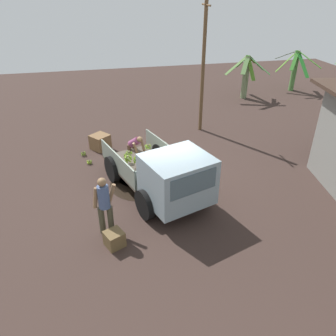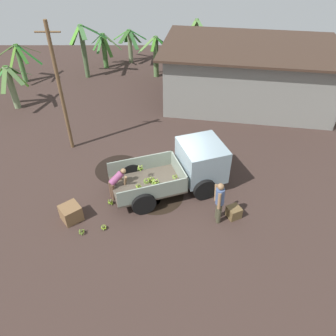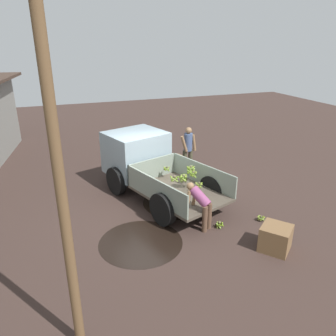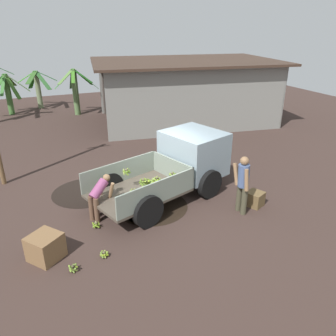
{
  "view_description": "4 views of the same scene",
  "coord_description": "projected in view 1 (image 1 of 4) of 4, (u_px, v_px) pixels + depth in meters",
  "views": [
    {
      "loc": [
        9.17,
        -1.75,
        6.17
      ],
      "look_at": [
        0.65,
        0.13,
        1.16
      ],
      "focal_mm": 35.0,
      "sensor_mm": 36.0,
      "label": 1
    },
    {
      "loc": [
        -0.01,
        -10.2,
        9.0
      ],
      "look_at": [
        -0.01,
        -0.2,
        1.1
      ],
      "focal_mm": 35.0,
      "sensor_mm": 36.0,
      "label": 2
    },
    {
      "loc": [
        -8.92,
        2.88,
        4.74
      ],
      "look_at": [
        -0.22,
        -0.33,
        1.09
      ],
      "focal_mm": 35.0,
      "sensor_mm": 36.0,
      "label": 3
    },
    {
      "loc": [
        -3.34,
        -8.66,
        5.05
      ],
      "look_at": [
        0.12,
        -0.47,
        1.12
      ],
      "focal_mm": 35.0,
      "sensor_mm": 36.0,
      "label": 4
    }
  ],
  "objects": [
    {
      "name": "mud_patch_0",
      "position": [
        177.0,
        156.0,
        13.21
      ],
      "size": [
        2.11,
        2.11,
        0.01
      ],
      "primitive_type": "cylinder",
      "color": "black",
      "rests_on": "ground"
    },
    {
      "name": "wooden_crate_0",
      "position": [
        100.0,
        142.0,
        13.68
      ],
      "size": [
        0.94,
        0.94,
        0.62
      ],
      "primitive_type": "cube",
      "rotation": [
        0.0,
        0.0,
        2.24
      ],
      "color": "brown",
      "rests_on": "ground"
    },
    {
      "name": "ground",
      "position": [
        160.0,
        189.0,
        11.17
      ],
      "size": [
        36.0,
        36.0,
        0.0
      ],
      "primitive_type": "plane",
      "color": "#392A24"
    },
    {
      "name": "utility_pole",
      "position": [
        203.0,
        66.0,
        14.13
      ],
      "size": [
        1.0,
        0.16,
        5.79
      ],
      "color": "brown",
      "rests_on": "ground"
    },
    {
      "name": "mud_patch_1",
      "position": [
        141.0,
        183.0,
        11.46
      ],
      "size": [
        2.19,
        2.19,
        0.01
      ],
      "primitive_type": "cylinder",
      "color": "black",
      "rests_on": "ground"
    },
    {
      "name": "person_foreground_visitor",
      "position": [
        104.0,
        203.0,
        8.81
      ],
      "size": [
        0.35,
        0.67,
        1.75
      ],
      "rotation": [
        0.0,
        0.0,
        3.17
      ],
      "color": "#44412F",
      "rests_on": "ground"
    },
    {
      "name": "banana_bunch_on_ground_1",
      "position": [
        122.0,
        159.0,
        12.8
      ],
      "size": [
        0.22,
        0.22,
        0.19
      ],
      "color": "brown",
      "rests_on": "ground"
    },
    {
      "name": "mud_patch_2",
      "position": [
        135.0,
        178.0,
        11.75
      ],
      "size": [
        1.14,
        1.14,
        0.01
      ],
      "primitive_type": "cylinder",
      "color": "black",
      "rests_on": "ground"
    },
    {
      "name": "banana_palm_3",
      "position": [
        246.0,
        76.0,
        19.16
      ],
      "size": [
        2.67,
        2.49,
        2.48
      ],
      "color": "#74875D",
      "rests_on": "ground"
    },
    {
      "name": "wooden_crate_1",
      "position": [
        114.0,
        239.0,
        8.68
      ],
      "size": [
        0.61,
        0.61,
        0.44
      ],
      "primitive_type": "cube",
      "rotation": [
        0.0,
        0.0,
        3.58
      ],
      "color": "brown",
      "rests_on": "ground"
    },
    {
      "name": "banana_palm_0",
      "position": [
        295.0,
        69.0,
        20.48
      ],
      "size": [
        2.68,
        2.43,
        2.47
      ],
      "color": "#518541",
      "rests_on": "ground"
    },
    {
      "name": "cargo_truck",
      "position": [
        169.0,
        177.0,
        9.91
      ],
      "size": [
        4.81,
        3.18,
        1.87
      ],
      "rotation": [
        0.0,
        0.0,
        0.33
      ],
      "color": "#4E4439",
      "rests_on": "ground"
    },
    {
      "name": "person_worker_loading",
      "position": [
        134.0,
        146.0,
        12.4
      ],
      "size": [
        0.8,
        0.72,
        1.22
      ],
      "rotation": [
        0.0,
        0.0,
        0.55
      ],
      "color": "brown",
      "rests_on": "ground"
    },
    {
      "name": "banana_bunch_on_ground_0",
      "position": [
        83.0,
        154.0,
        13.22
      ],
      "size": [
        0.21,
        0.21,
        0.18
      ],
      "color": "#433D2B",
      "rests_on": "ground"
    },
    {
      "name": "banana_bunch_on_ground_2",
      "position": [
        89.0,
        162.0,
        12.64
      ],
      "size": [
        0.22,
        0.22,
        0.16
      ],
      "color": "brown",
      "rests_on": "ground"
    }
  ]
}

